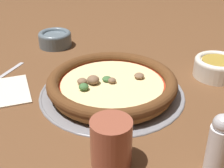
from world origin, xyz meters
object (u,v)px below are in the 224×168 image
object	(u,v)px
pizza	(112,83)
fork	(0,77)
pepper_shaker	(219,144)
napkin	(4,91)
drinking_cup	(111,143)
pizza_tray	(112,92)
bowl_far	(55,38)
bowl_near	(217,66)

from	to	relation	value
pizza	fork	world-z (taller)	pizza
pepper_shaker	napkin	bearing A→B (deg)	71.37
pizza	napkin	world-z (taller)	pizza
drinking_cup	fork	xyz separation A→B (m)	(0.26, 0.37, -0.05)
pizza_tray	pizza	size ratio (longest dim) A/B	1.13
pizza	bowl_far	bearing A→B (deg)	43.14
pizza_tray	drinking_cup	distance (m)	0.25
pizza_tray	pepper_shaker	size ratio (longest dim) A/B	3.11
napkin	pepper_shaker	distance (m)	0.54
pizza_tray	bowl_far	xyz separation A→B (m)	(0.27, 0.26, 0.02)
bowl_far	fork	distance (m)	0.27
drinking_cup	fork	bearing A→B (deg)	54.93
pizza	pepper_shaker	bearing A→B (deg)	-133.63
napkin	fork	bearing A→B (deg)	35.94
pizza_tray	drinking_cup	world-z (taller)	drinking_cup
pizza_tray	bowl_far	bearing A→B (deg)	43.19
bowl_near	napkin	xyz separation A→B (m)	(-0.21, 0.54, -0.03)
pizza	drinking_cup	xyz separation A→B (m)	(-0.25, -0.05, 0.02)
pizza_tray	bowl_near	distance (m)	0.31
bowl_far	pizza	bearing A→B (deg)	-136.86
bowl_far	napkin	size ratio (longest dim) A/B	0.57
napkin	pepper_shaker	world-z (taller)	pepper_shaker
pizza_tray	pepper_shaker	world-z (taller)	pepper_shaker
drinking_cup	napkin	size ratio (longest dim) A/B	0.48
bowl_near	drinking_cup	size ratio (longest dim) A/B	1.35
fork	bowl_near	bearing A→B (deg)	112.77
drinking_cup	napkin	world-z (taller)	drinking_cup
pizza	bowl_near	xyz separation A→B (m)	(0.15, -0.27, 0.00)
pizza	drinking_cup	world-z (taller)	drinking_cup
napkin	fork	xyz separation A→B (m)	(0.07, 0.05, -0.00)
bowl_near	bowl_far	world-z (taller)	bowl_near
bowl_far	drinking_cup	bearing A→B (deg)	-149.43
pizza_tray	napkin	xyz separation A→B (m)	(-0.05, 0.27, -0.00)
bowl_far	napkin	bearing A→B (deg)	177.02
bowl_far	fork	xyz separation A→B (m)	(-0.26, 0.07, -0.03)
bowl_far	pizza_tray	bearing A→B (deg)	-136.81
bowl_near	fork	world-z (taller)	bowl_near
pizza	drinking_cup	size ratio (longest dim) A/B	3.51
pizza	bowl_near	size ratio (longest dim) A/B	2.60
pizza_tray	bowl_near	world-z (taller)	bowl_near
pizza	drinking_cup	bearing A→B (deg)	-168.43
napkin	fork	distance (m)	0.09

